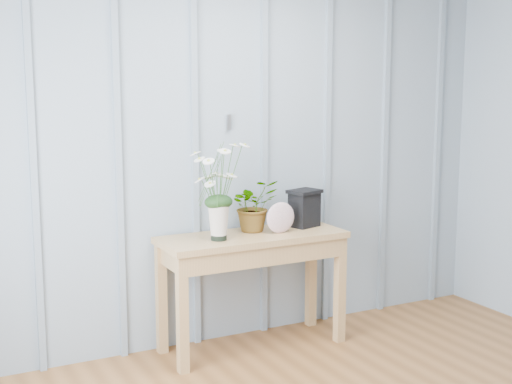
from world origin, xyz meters
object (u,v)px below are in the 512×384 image
sideboard (252,252)px  felt_disc_vessel (280,218)px  carved_box (304,208)px  daisy_vase (218,178)px

sideboard → felt_disc_vessel: (0.18, -0.05, 0.21)m
sideboard → felt_disc_vessel: 0.28m
carved_box → daisy_vase: bearing=-171.3°
sideboard → daisy_vase: (-0.26, -0.05, 0.50)m
carved_box → felt_disc_vessel: bearing=-157.3°
sideboard → daisy_vase: bearing=-169.2°
sideboard → carved_box: carved_box is taller
sideboard → carved_box: (0.42, 0.05, 0.24)m
sideboard → felt_disc_vessel: size_ratio=5.99×
felt_disc_vessel → daisy_vase: bearing=-179.4°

